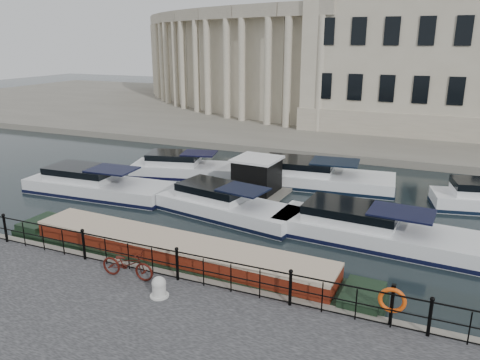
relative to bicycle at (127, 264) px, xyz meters
name	(u,v)px	position (x,y,z in m)	size (l,w,h in m)	color
ground_plane	(208,266)	(1.65, 2.79, -1.07)	(160.00, 160.00, 0.00)	black
far_bank	(366,115)	(1.65, 41.79, -0.79)	(120.00, 42.00, 0.55)	#6B665B
railing	(177,263)	(1.65, 0.54, 0.13)	(24.14, 0.14, 1.22)	black
civic_building	(354,53)	(0.65, 37.50, 5.97)	(53.55, 31.84, 16.85)	#ADA38C
bicycle	(127,264)	(0.00, 0.00, 0.00)	(0.69, 1.98, 1.04)	#40100B
mooring_bollard	(159,287)	(1.66, -0.62, -0.20)	(0.61, 0.61, 0.69)	#BABAB5
life_ring_post	(392,301)	(8.63, 0.62, 0.29)	(0.79, 0.20, 1.29)	black
narrowboat	(176,260)	(0.65, 2.12, -0.70)	(15.55, 2.71, 1.57)	black
harbour_hut	(257,178)	(0.20, 11.77, -0.12)	(3.45, 2.94, 2.20)	#6B665B
cabin_cruisers	(265,194)	(1.03, 10.87, -0.70)	(27.97, 10.65, 1.99)	silver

